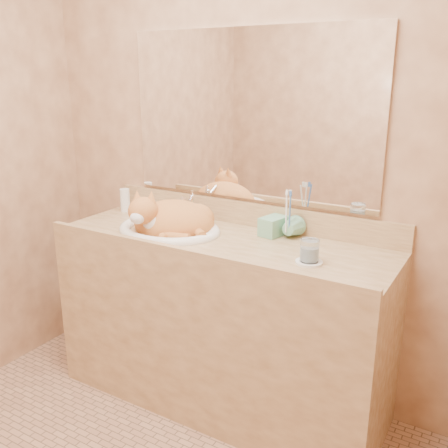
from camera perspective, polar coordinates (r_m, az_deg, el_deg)
The scene contains 12 objects.
wall_back at distance 2.45m, azimuth 2.91°, elevation 8.96°, with size 2.40×0.02×2.50m, color #8E5F40.
vanity_counter at distance 2.47m, azimuth -0.41°, elevation -11.13°, with size 1.60×0.55×0.85m, color olive, non-canonical shape.
mirror at distance 2.42m, azimuth 2.83°, elevation 12.21°, with size 1.30×0.02×0.80m, color white.
sink_basin at distance 2.41m, azimuth -6.33°, elevation 0.99°, with size 0.51×0.42×0.16m, color white, non-canonical shape.
faucet at distance 2.57m, azimuth -3.70°, elevation 1.92°, with size 0.04×0.11×0.15m, color white, non-canonical shape.
cat at distance 2.42m, azimuth -6.21°, elevation 0.66°, with size 0.40×0.33×0.22m, color #B9642A, non-canonical shape.
soap_dispenser at distance 2.29m, azimuth 4.70°, elevation 0.71°, with size 0.09×0.09×0.20m, color #6FB28C.
toothbrush_cup at distance 2.30m, azimuth 7.27°, elevation -0.75°, with size 0.10×0.10×0.09m, color #6FB28C.
toothbrushes at distance 2.27m, azimuth 7.35°, elevation 1.52°, with size 0.04×0.04×0.24m, color white, non-canonical shape.
saucer at distance 2.04m, azimuth 9.68°, elevation -4.33°, with size 0.11×0.11×0.01m, color white.
water_glass at distance 2.03m, azimuth 9.75°, elevation -3.01°, with size 0.08×0.08×0.09m, color white.
lotion_bottle at distance 2.81m, azimuth -11.25°, elevation 2.70°, with size 0.05×0.05×0.13m, color white.
Camera 1 is at (1.13, -1.14, 1.58)m, focal length 40.00 mm.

